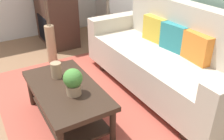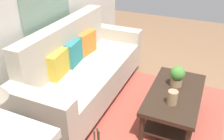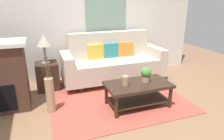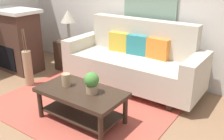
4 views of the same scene
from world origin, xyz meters
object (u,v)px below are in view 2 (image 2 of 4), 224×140
object	(u,v)px
couch	(83,71)
throw_pillow_orange	(86,43)
throw_pillow_teal	(74,53)
tabletop_vase	(172,97)
throw_pillow_mustard	(59,64)
coffee_table	(174,100)
potted_plant_tabletop	(177,75)

from	to	relation	value
couch	throw_pillow_orange	world-z (taller)	couch
throw_pillow_teal	tabletop_vase	xyz separation A→B (m)	(-0.24, -1.40, -0.17)
throw_pillow_mustard	tabletop_vase	world-z (taller)	throw_pillow_mustard
couch	coffee_table	distance (m)	1.27
throw_pillow_mustard	throw_pillow_orange	size ratio (longest dim) A/B	1.00
tabletop_vase	potted_plant_tabletop	bearing A→B (deg)	4.18
couch	tabletop_vase	bearing A→B (deg)	-100.86
tabletop_vase	potted_plant_tabletop	distance (m)	0.40
throw_pillow_teal	coffee_table	distance (m)	1.44
throw_pillow_mustard	tabletop_vase	bearing A→B (deg)	-85.65
throw_pillow_mustard	potted_plant_tabletop	xyz separation A→B (m)	(0.50, -1.37, -0.11)
throw_pillow_orange	potted_plant_tabletop	size ratio (longest dim) A/B	1.37
throw_pillow_mustard	throw_pillow_orange	bearing A→B (deg)	0.00
throw_pillow_mustard	throw_pillow_teal	size ratio (longest dim) A/B	1.00
throw_pillow_mustard	coffee_table	bearing A→B (deg)	-76.01
couch	tabletop_vase	size ratio (longest dim) A/B	13.71
couch	tabletop_vase	distance (m)	1.30
throw_pillow_teal	throw_pillow_orange	world-z (taller)	same
couch	potted_plant_tabletop	world-z (taller)	couch
throw_pillow_teal	coffee_table	bearing A→B (deg)	-90.12
throw_pillow_orange	coffee_table	xyz separation A→B (m)	(-0.35, -1.39, -0.37)
couch	potted_plant_tabletop	xyz separation A→B (m)	(0.15, -1.24, 0.14)
throw_pillow_orange	tabletop_vase	world-z (taller)	throw_pillow_orange
throw_pillow_orange	tabletop_vase	xyz separation A→B (m)	(-0.59, -1.40, -0.17)
throw_pillow_mustard	tabletop_vase	size ratio (longest dim) A/B	2.20
coffee_table	throw_pillow_orange	bearing A→B (deg)	75.79
throw_pillow_orange	couch	bearing A→B (deg)	-160.24
throw_pillow_mustard	potted_plant_tabletop	world-z (taller)	throw_pillow_mustard
throw_pillow_teal	tabletop_vase	bearing A→B (deg)	-99.90
tabletop_vase	coffee_table	bearing A→B (deg)	0.81
throw_pillow_mustard	tabletop_vase	distance (m)	1.41
tabletop_vase	potted_plant_tabletop	size ratio (longest dim) A/B	0.62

